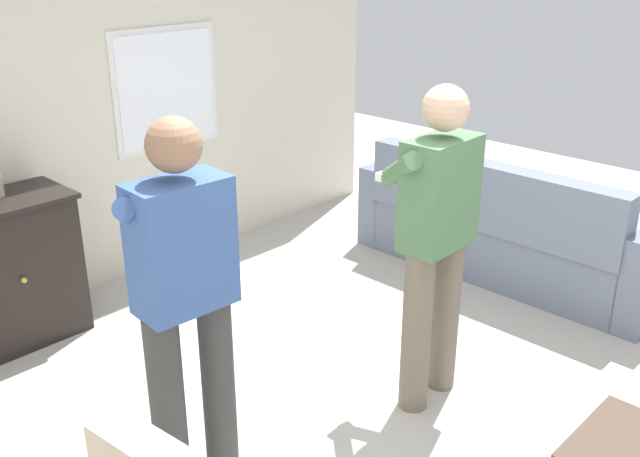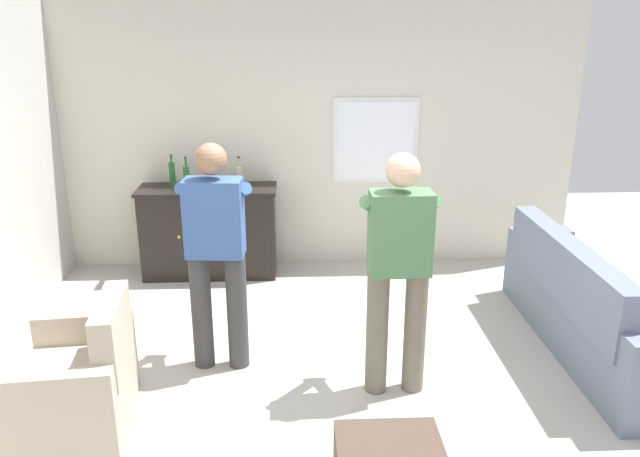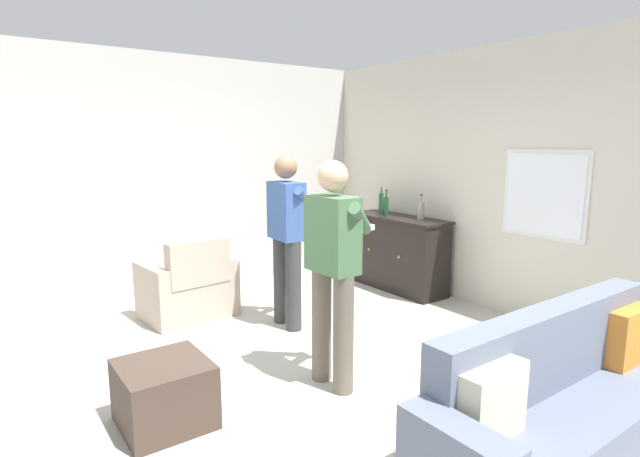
{
  "view_description": "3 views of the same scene",
  "coord_description": "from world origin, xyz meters",
  "px_view_note": "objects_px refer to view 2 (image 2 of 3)",
  "views": [
    {
      "loc": [
        -2.35,
        -1.69,
        2.29
      ],
      "look_at": [
        -0.16,
        0.41,
        1.05
      ],
      "focal_mm": 40.0,
      "sensor_mm": 36.0,
      "label": 1
    },
    {
      "loc": [
        -0.3,
        -3.63,
        2.46
      ],
      "look_at": [
        -0.12,
        0.36,
        1.12
      ],
      "focal_mm": 35.0,
      "sensor_mm": 36.0,
      "label": 2
    },
    {
      "loc": [
        3.18,
        -1.98,
        1.81
      ],
      "look_at": [
        -0.09,
        0.37,
        1.1
      ],
      "focal_mm": 28.0,
      "sensor_mm": 36.0,
      "label": 3
    }
  ],
  "objects_px": {
    "sideboard_cabinet": "(210,231)",
    "bottle_spirits_clear": "(172,174)",
    "couch": "(582,309)",
    "bottle_liquor_amber": "(187,177)",
    "armchair": "(81,385)",
    "bottle_wine_green": "(239,175)",
    "person_standing_left": "(216,247)",
    "person_standing_right": "(399,264)"
  },
  "relations": [
    {
      "from": "sideboard_cabinet",
      "to": "bottle_spirits_clear",
      "type": "relative_size",
      "value": 4.08
    },
    {
      "from": "couch",
      "to": "bottle_liquor_amber",
      "type": "relative_size",
      "value": 7.04
    },
    {
      "from": "couch",
      "to": "armchair",
      "type": "height_order",
      "value": "couch"
    },
    {
      "from": "bottle_wine_green",
      "to": "bottle_liquor_amber",
      "type": "bearing_deg",
      "value": -169.65
    },
    {
      "from": "sideboard_cabinet",
      "to": "bottle_spirits_clear",
      "type": "height_order",
      "value": "bottle_spirits_clear"
    },
    {
      "from": "bottle_wine_green",
      "to": "person_standing_left",
      "type": "height_order",
      "value": "person_standing_left"
    },
    {
      "from": "bottle_spirits_clear",
      "to": "person_standing_right",
      "type": "xyz_separation_m",
      "value": [
        1.85,
        -2.17,
        -0.1
      ]
    },
    {
      "from": "bottle_wine_green",
      "to": "person_standing_left",
      "type": "distance_m",
      "value": 1.83
    },
    {
      "from": "bottle_wine_green",
      "to": "person_standing_right",
      "type": "distance_m",
      "value": 2.52
    },
    {
      "from": "person_standing_left",
      "to": "person_standing_right",
      "type": "xyz_separation_m",
      "value": [
        1.24,
        -0.38,
        0.0
      ]
    },
    {
      "from": "bottle_spirits_clear",
      "to": "person_standing_right",
      "type": "relative_size",
      "value": 0.2
    },
    {
      "from": "sideboard_cabinet",
      "to": "bottle_liquor_amber",
      "type": "bearing_deg",
      "value": -168.37
    },
    {
      "from": "armchair",
      "to": "bottle_wine_green",
      "type": "height_order",
      "value": "bottle_wine_green"
    },
    {
      "from": "armchair",
      "to": "bottle_spirits_clear",
      "type": "bearing_deg",
      "value": 85.87
    },
    {
      "from": "couch",
      "to": "bottle_wine_green",
      "type": "bearing_deg",
      "value": 148.0
    },
    {
      "from": "bottle_liquor_amber",
      "to": "person_standing_left",
      "type": "bearing_deg",
      "value": -74.76
    },
    {
      "from": "armchair",
      "to": "sideboard_cabinet",
      "type": "relative_size",
      "value": 0.7
    },
    {
      "from": "bottle_wine_green",
      "to": "armchair",
      "type": "bearing_deg",
      "value": -107.89
    },
    {
      "from": "armchair",
      "to": "bottle_liquor_amber",
      "type": "height_order",
      "value": "bottle_liquor_amber"
    },
    {
      "from": "couch",
      "to": "sideboard_cabinet",
      "type": "distance_m",
      "value": 3.49
    },
    {
      "from": "couch",
      "to": "bottle_spirits_clear",
      "type": "relative_size",
      "value": 6.81
    },
    {
      "from": "armchair",
      "to": "bottle_liquor_amber",
      "type": "bearing_deg",
      "value": 82.43
    },
    {
      "from": "bottle_wine_green",
      "to": "person_standing_right",
      "type": "height_order",
      "value": "person_standing_right"
    },
    {
      "from": "sideboard_cabinet",
      "to": "bottle_wine_green",
      "type": "distance_m",
      "value": 0.64
    },
    {
      "from": "bottle_liquor_amber",
      "to": "person_standing_right",
      "type": "distance_m",
      "value": 2.72
    },
    {
      "from": "armchair",
      "to": "person_standing_right",
      "type": "xyz_separation_m",
      "value": [
        2.03,
        0.33,
        0.65
      ]
    },
    {
      "from": "sideboard_cabinet",
      "to": "bottle_wine_green",
      "type": "relative_size",
      "value": 4.55
    },
    {
      "from": "couch",
      "to": "person_standing_right",
      "type": "distance_m",
      "value": 1.72
    },
    {
      "from": "bottle_liquor_amber",
      "to": "person_standing_left",
      "type": "relative_size",
      "value": 0.19
    },
    {
      "from": "armchair",
      "to": "couch",
      "type": "bearing_deg",
      "value": 12.91
    },
    {
      "from": "armchair",
      "to": "bottle_wine_green",
      "type": "bearing_deg",
      "value": 72.11
    },
    {
      "from": "armchair",
      "to": "bottle_spirits_clear",
      "type": "relative_size",
      "value": 2.84
    },
    {
      "from": "couch",
      "to": "sideboard_cabinet",
      "type": "relative_size",
      "value": 1.67
    },
    {
      "from": "armchair",
      "to": "bottle_spirits_clear",
      "type": "xyz_separation_m",
      "value": [
        0.18,
        2.49,
        0.75
      ]
    },
    {
      "from": "bottle_wine_green",
      "to": "bottle_spirits_clear",
      "type": "distance_m",
      "value": 0.64
    },
    {
      "from": "armchair",
      "to": "person_standing_right",
      "type": "distance_m",
      "value": 2.16
    },
    {
      "from": "sideboard_cabinet",
      "to": "bottle_wine_green",
      "type": "bearing_deg",
      "value": 9.6
    },
    {
      "from": "person_standing_right",
      "to": "bottle_spirits_clear",
      "type": "bearing_deg",
      "value": 130.54
    },
    {
      "from": "bottle_liquor_amber",
      "to": "armchair",
      "type": "bearing_deg",
      "value": -97.57
    },
    {
      "from": "sideboard_cabinet",
      "to": "bottle_liquor_amber",
      "type": "distance_m",
      "value": 0.6
    },
    {
      "from": "bottle_liquor_amber",
      "to": "bottle_spirits_clear",
      "type": "height_order",
      "value": "bottle_spirits_clear"
    },
    {
      "from": "bottle_wine_green",
      "to": "person_standing_left",
      "type": "bearing_deg",
      "value": -90.62
    }
  ]
}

